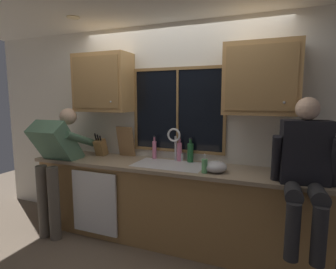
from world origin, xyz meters
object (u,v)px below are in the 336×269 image
(cutting_board, at_px, (126,142))
(bottle_green_glass, at_px, (154,149))
(bottle_tall_clear, at_px, (190,152))
(bottle_amber_small, at_px, (179,151))
(soap_dispenser, at_px, (205,166))
(mixing_bowl, at_px, (215,167))
(person_sitting_on_counter, at_px, (305,165))
(knife_block, at_px, (101,148))
(person_standing, at_px, (56,157))

(cutting_board, relative_size, bottle_green_glass, 1.40)
(bottle_tall_clear, xyz_separation_m, bottle_amber_small, (-0.14, 0.01, -0.00))
(soap_dispenser, distance_m, bottle_green_glass, 0.84)
(mixing_bowl, xyz_separation_m, bottle_amber_small, (-0.50, 0.33, 0.06))
(soap_dispenser, distance_m, bottle_tall_clear, 0.48)
(person_sitting_on_counter, xyz_separation_m, bottle_tall_clear, (-1.16, 0.48, -0.07))
(knife_block, xyz_separation_m, bottle_amber_small, (1.06, 0.10, 0.01))
(person_standing, bearing_deg, mixing_bowl, 5.99)
(soap_dispenser, height_order, bottle_amber_small, bottle_amber_small)
(person_standing, height_order, cutting_board, person_standing)
(mixing_bowl, height_order, bottle_green_glass, bottle_green_glass)
(cutting_board, bearing_deg, bottle_amber_small, 1.00)
(mixing_bowl, bearing_deg, soap_dispenser, -141.86)
(cutting_board, bearing_deg, person_standing, -142.75)
(bottle_amber_small, bearing_deg, person_standing, -159.48)
(bottle_tall_clear, bearing_deg, mixing_bowl, -41.04)
(soap_dispenser, relative_size, bottle_green_glass, 0.70)
(person_standing, bearing_deg, bottle_amber_small, 20.52)
(bottle_amber_small, bearing_deg, knife_block, -174.49)
(knife_block, height_order, mixing_bowl, knife_block)
(knife_block, bearing_deg, bottle_amber_small, 5.51)
(person_standing, bearing_deg, knife_block, 50.61)
(bottle_green_glass, bearing_deg, knife_block, -171.83)
(person_sitting_on_counter, relative_size, knife_block, 3.92)
(soap_dispenser, bearing_deg, bottle_amber_small, 135.53)
(bottle_green_glass, bearing_deg, person_standing, -153.80)
(mixing_bowl, relative_size, bottle_tall_clear, 0.82)
(person_standing, height_order, person_sitting_on_counter, person_sitting_on_counter)
(soap_dispenser, bearing_deg, bottle_green_glass, 151.45)
(mixing_bowl, distance_m, bottle_amber_small, 0.60)
(person_sitting_on_counter, height_order, bottle_green_glass, person_sitting_on_counter)
(cutting_board, xyz_separation_m, mixing_bowl, (1.24, -0.31, -0.14))
(knife_block, distance_m, cutting_board, 0.35)
(bottle_green_glass, relative_size, bottle_tall_clear, 0.99)
(person_standing, distance_m, mixing_bowl, 1.92)
(bottle_green_glass, bearing_deg, bottle_amber_small, -0.35)
(bottle_green_glass, bearing_deg, person_sitting_on_counter, -16.81)
(person_sitting_on_counter, xyz_separation_m, soap_dispenser, (-0.89, 0.09, -0.11))
(bottle_tall_clear, bearing_deg, bottle_green_glass, 178.78)
(person_sitting_on_counter, bearing_deg, cutting_board, 166.74)
(cutting_board, relative_size, mixing_bowl, 1.68)
(person_standing, xyz_separation_m, cutting_board, (0.68, 0.51, 0.16))
(cutting_board, xyz_separation_m, bottle_green_glass, (0.40, 0.01, -0.08))
(knife_block, height_order, bottle_green_glass, knife_block)
(soap_dispenser, xyz_separation_m, bottle_amber_small, (-0.41, 0.40, 0.04))
(person_sitting_on_counter, distance_m, bottle_amber_small, 1.39)
(bottle_tall_clear, distance_m, bottle_amber_small, 0.14)
(cutting_board, distance_m, soap_dispenser, 1.21)
(person_standing, bearing_deg, bottle_green_glass, 26.20)
(mixing_bowl, xyz_separation_m, bottle_green_glass, (-0.84, 0.33, 0.06))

